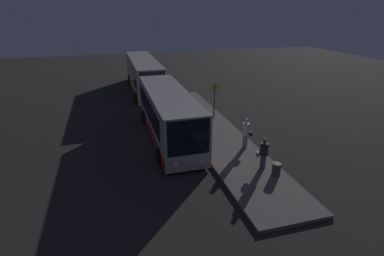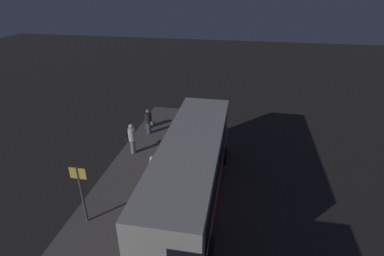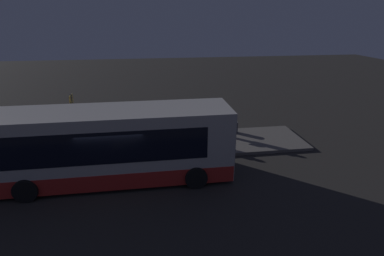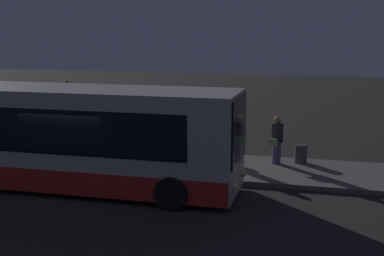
% 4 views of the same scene
% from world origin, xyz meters
% --- Properties ---
extents(ground, '(80.00, 80.00, 0.00)m').
position_xyz_m(ground, '(0.00, 0.00, 0.00)').
color(ground, '#2B2826').
extents(platform, '(20.00, 3.43, 0.16)m').
position_xyz_m(platform, '(0.00, 3.32, 0.08)').
color(platform, '#605B56').
rests_on(platform, ground).
extents(bus_lead, '(10.22, 2.78, 3.11)m').
position_xyz_m(bus_lead, '(-0.16, 0.21, 1.54)').
color(bus_lead, '#B2ADA8').
rests_on(bus_lead, ground).
extents(passenger_boarding, '(0.53, 0.68, 1.69)m').
position_xyz_m(passenger_boarding, '(5.64, 4.06, 1.06)').
color(passenger_boarding, '#4C476B').
rests_on(passenger_boarding, platform).
extents(passenger_waiting, '(0.42, 0.58, 1.86)m').
position_xyz_m(passenger_waiting, '(3.12, 4.24, 1.17)').
color(passenger_waiting, gray).
rests_on(passenger_waiting, platform).
extents(passenger_with_bags, '(0.61, 0.60, 1.83)m').
position_xyz_m(passenger_with_bags, '(0.16, 2.06, 1.16)').
color(passenger_with_bags, '#2D2D33').
rests_on(passenger_with_bags, platform).
extents(suitcase, '(0.37, 0.25, 0.81)m').
position_xyz_m(suitcase, '(-0.34, 2.04, 0.45)').
color(suitcase, black).
rests_on(suitcase, platform).
extents(sign_post, '(0.10, 0.68, 2.71)m').
position_xyz_m(sign_post, '(-2.44, 4.22, 1.86)').
color(sign_post, '#4C4C51').
rests_on(sign_post, platform).
extents(trash_bin, '(0.44, 0.44, 0.65)m').
position_xyz_m(trash_bin, '(6.47, 4.39, 0.49)').
color(trash_bin, '#3F3F44').
rests_on(trash_bin, platform).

